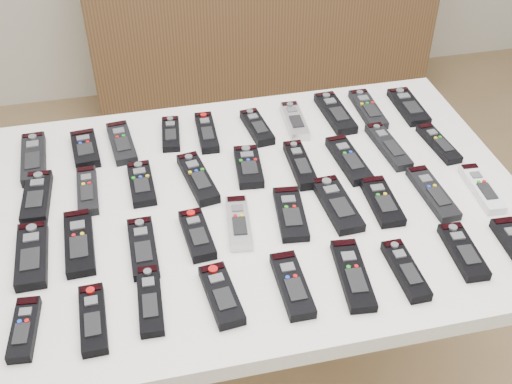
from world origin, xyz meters
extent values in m
cube|color=white|center=(-0.09, 0.08, 0.76)|extent=(1.25, 0.88, 0.04)
cylinder|color=beige|center=(-0.65, 0.46, 0.37)|extent=(0.04, 0.04, 0.74)
cylinder|color=beige|center=(0.48, 0.46, 0.37)|extent=(0.04, 0.04, 0.74)
cube|color=#47341C|center=(0.33, 1.78, 0.40)|extent=(1.62, 0.44, 0.80)
cube|color=black|center=(-0.59, 0.34, 0.79)|extent=(0.06, 0.20, 0.02)
cube|color=black|center=(-0.47, 0.36, 0.79)|extent=(0.07, 0.15, 0.02)
cube|color=black|center=(-0.38, 0.37, 0.79)|extent=(0.07, 0.18, 0.02)
cube|color=black|center=(-0.25, 0.38, 0.79)|extent=(0.06, 0.15, 0.02)
cube|color=black|center=(-0.15, 0.36, 0.79)|extent=(0.05, 0.17, 0.02)
cube|color=black|center=(-0.02, 0.36, 0.79)|extent=(0.06, 0.16, 0.02)
cube|color=#B7B7BC|center=(0.08, 0.36, 0.79)|extent=(0.06, 0.16, 0.02)
cube|color=black|center=(0.20, 0.38, 0.79)|extent=(0.07, 0.19, 0.02)
cube|color=black|center=(0.30, 0.38, 0.79)|extent=(0.05, 0.18, 0.02)
cube|color=black|center=(0.41, 0.37, 0.79)|extent=(0.06, 0.18, 0.02)
cube|color=black|center=(-0.58, 0.19, 0.79)|extent=(0.07, 0.17, 0.02)
cube|color=black|center=(-0.47, 0.19, 0.79)|extent=(0.05, 0.16, 0.02)
cube|color=black|center=(-0.34, 0.19, 0.79)|extent=(0.06, 0.16, 0.02)
cube|color=black|center=(-0.21, 0.17, 0.79)|extent=(0.08, 0.19, 0.02)
cube|color=black|center=(-0.08, 0.19, 0.79)|extent=(0.07, 0.16, 0.02)
cube|color=black|center=(0.05, 0.17, 0.79)|extent=(0.05, 0.18, 0.02)
cube|color=black|center=(0.17, 0.16, 0.79)|extent=(0.06, 0.19, 0.02)
cube|color=black|center=(0.29, 0.20, 0.79)|extent=(0.06, 0.19, 0.02)
cube|color=black|center=(0.42, 0.18, 0.79)|extent=(0.06, 0.17, 0.02)
cube|color=black|center=(-0.58, -0.01, 0.79)|extent=(0.06, 0.18, 0.02)
cube|color=black|center=(-0.49, 0.01, 0.79)|extent=(0.06, 0.19, 0.02)
cube|color=black|center=(-0.36, -0.03, 0.79)|extent=(0.05, 0.17, 0.02)
cube|color=black|center=(-0.24, -0.02, 0.79)|extent=(0.06, 0.15, 0.02)
cube|color=#B7B7BC|center=(-0.14, 0.00, 0.79)|extent=(0.07, 0.17, 0.02)
cube|color=black|center=(-0.02, 0.00, 0.79)|extent=(0.08, 0.18, 0.02)
cube|color=black|center=(0.09, 0.01, 0.79)|extent=(0.07, 0.19, 0.02)
cube|color=black|center=(0.19, 0.00, 0.79)|extent=(0.06, 0.16, 0.02)
cube|color=black|center=(0.32, 0.00, 0.79)|extent=(0.06, 0.19, 0.02)
cube|color=silver|center=(0.44, -0.01, 0.79)|extent=(0.05, 0.17, 0.02)
cube|color=black|center=(-0.59, -0.20, 0.79)|extent=(0.06, 0.14, 0.02)
cube|color=black|center=(-0.46, -0.21, 0.79)|extent=(0.05, 0.16, 0.02)
cube|color=black|center=(-0.36, -0.18, 0.79)|extent=(0.05, 0.17, 0.02)
cube|color=black|center=(-0.22, -0.20, 0.79)|extent=(0.07, 0.16, 0.02)
cube|color=black|center=(-0.08, -0.21, 0.79)|extent=(0.05, 0.17, 0.02)
cube|color=black|center=(0.05, -0.20, 0.79)|extent=(0.07, 0.19, 0.02)
cube|color=black|center=(0.16, -0.22, 0.79)|extent=(0.05, 0.16, 0.02)
cube|color=black|center=(0.30, -0.19, 0.79)|extent=(0.06, 0.16, 0.02)
camera|label=1|loc=(-0.34, -1.03, 1.73)|focal=45.00mm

